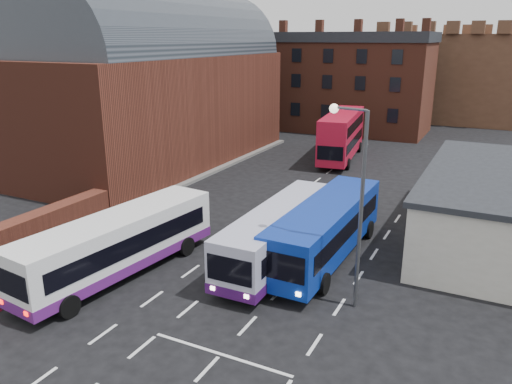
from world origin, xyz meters
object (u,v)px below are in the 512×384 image
at_px(bus_white_outbound, 118,241).
at_px(street_lamp, 356,191).
at_px(bus_blue, 326,227).
at_px(bus_white_inbound, 280,231).
at_px(pedestrian_beige, 79,272).
at_px(bus_red_double, 342,135).

bearing_deg(bus_white_outbound, street_lamp, 18.02).
relative_size(bus_blue, street_lamp, 1.30).
relative_size(bus_white_inbound, pedestrian_beige, 7.61).
height_order(bus_blue, pedestrian_beige, bus_blue).
height_order(bus_white_outbound, street_lamp, street_lamp).
xyz_separation_m(bus_red_double, pedestrian_beige, (-3.40, -31.03, -1.72)).
height_order(bus_white_inbound, pedestrian_beige, bus_white_inbound).
distance_m(bus_white_outbound, street_lamp, 12.09).
height_order(street_lamp, pedestrian_beige, street_lamp).
bearing_deg(bus_red_double, bus_white_inbound, 92.14).
distance_m(bus_white_outbound, bus_white_inbound, 8.37).
relative_size(bus_blue, bus_red_double, 0.99).
bearing_deg(bus_blue, bus_white_inbound, 35.27).
height_order(bus_red_double, pedestrian_beige, bus_red_double).
bearing_deg(street_lamp, pedestrian_beige, -161.11).
distance_m(bus_blue, pedestrian_beige, 12.77).
height_order(bus_blue, bus_red_double, bus_red_double).
distance_m(bus_blue, street_lamp, 6.03).
relative_size(bus_white_inbound, street_lamp, 1.24).
bearing_deg(bus_white_outbound, bus_blue, 42.91).
height_order(bus_white_outbound, bus_red_double, bus_red_double).
bearing_deg(bus_blue, bus_red_double, -73.59).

